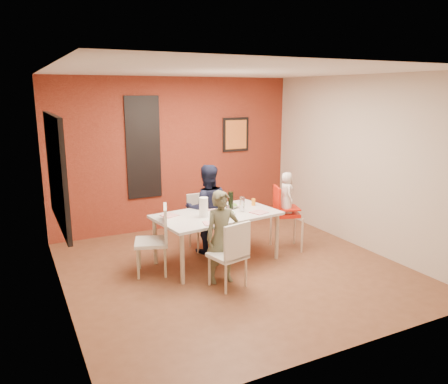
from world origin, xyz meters
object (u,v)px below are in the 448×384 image
chair_near (232,252)px  chair_far (201,218)px  chair_left (157,236)px  wine_bottle (231,201)px  dining_table (217,218)px  toddler (286,193)px  child_far (207,209)px  high_chair (284,212)px  child_near (222,237)px  paper_towel_roll (204,207)px

chair_near → chair_far: bearing=-112.7°
chair_left → wine_bottle: size_ratio=3.26×
dining_table → toddler: bearing=-0.7°
dining_table → child_far: bearing=84.3°
chair_left → high_chair: high_chair is taller
child_near → toddler: (1.43, 0.64, 0.31)m
child_far → child_near: bearing=90.2°
dining_table → chair_near: bearing=-104.1°
chair_near → chair_far: chair_near is taller
chair_near → child_far: bearing=-114.5°
high_chair → toddler: size_ratio=1.59×
dining_table → toddler: 1.22m
high_chair → child_far: size_ratio=0.74×
wine_bottle → child_far: bearing=117.3°
chair_far → high_chair: 1.31m
high_chair → toddler: toddler is taller
dining_table → high_chair: (1.16, 0.00, -0.05)m
dining_table → chair_left: chair_left is taller
paper_towel_roll → toddler: bearing=1.9°
chair_far → child_near: child_near is taller
dining_table → wine_bottle: wine_bottle is taller
child_far → high_chair: bearing=173.8°
high_chair → toddler: bearing=-102.5°
chair_near → chair_far: size_ratio=1.02×
chair_near → toddler: bearing=-161.2°
child_far → toddler: 1.25m
child_near → toddler: toddler is taller
child_near → wine_bottle: size_ratio=4.21×
chair_near → child_far: (0.27, 1.33, 0.20)m
dining_table → chair_near: chair_near is taller
child_near → child_far: bearing=82.3°
child_near → toddler: 1.60m
chair_near → high_chair: size_ratio=0.86×
child_near → wine_bottle: bearing=62.0°
high_chair → paper_towel_roll: bearing=110.9°
chair_far → child_far: bearing=-90.4°
child_near → chair_near: bearing=-78.8°
child_near → chair_far: bearing=84.8°
chair_near → high_chair: 1.66m
chair_near → chair_left: (-0.68, 0.87, 0.04)m
wine_bottle → dining_table: bearing=-170.8°
high_chair → child_far: bearing=87.3°
child_far → chair_far: bearing=-74.9°
wine_bottle → chair_near: bearing=-116.7°
child_near → chair_left: bearing=143.0°
paper_towel_roll → child_far: bearing=60.7°
chair_left → paper_towel_roll: size_ratio=3.40×
high_chair → wine_bottle: wine_bottle is taller
chair_far → child_far: 0.31m
child_near → toddler: size_ratio=1.91×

